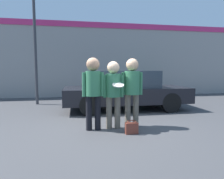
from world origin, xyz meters
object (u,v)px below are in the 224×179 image
object	(u,v)px
person_right	(132,86)
parked_car_near	(125,90)
handbag	(132,128)
shrub	(145,86)
street_lamp	(39,14)
person_middle_with_frisbee	(113,88)
person_left	(93,87)

from	to	relation	value
person_right	parked_car_near	xyz separation A→B (m)	(0.39, 2.31, -0.35)
handbag	shrub	bearing A→B (deg)	67.65
parked_car_near	street_lamp	world-z (taller)	street_lamp
person_middle_with_frisbee	person_right	xyz separation A→B (m)	(0.52, 0.08, 0.06)
person_right	person_middle_with_frisbee	bearing A→B (deg)	-171.43
person_left	person_middle_with_frisbee	xyz separation A→B (m)	(0.52, 0.04, -0.06)
person_right	handbag	world-z (taller)	person_right
person_left	shrub	distance (m)	6.64
shrub	street_lamp	bearing A→B (deg)	-164.28
person_right	parked_car_near	distance (m)	2.37
person_right	shrub	distance (m)	6.07
person_middle_with_frisbee	handbag	bearing A→B (deg)	-55.89
person_left	person_right	xyz separation A→B (m)	(1.03, 0.12, 0.00)
person_right	shrub	size ratio (longest dim) A/B	1.51
person_left	person_right	world-z (taller)	person_left
person_middle_with_frisbee	street_lamp	xyz separation A→B (m)	(-2.39, 4.17, 2.84)
parked_car_near	street_lamp	bearing A→B (deg)	151.73
shrub	parked_car_near	bearing A→B (deg)	-121.10
shrub	person_left	bearing A→B (deg)	-120.79
parked_car_near	street_lamp	xyz separation A→B (m)	(-3.30, 1.78, 3.13)
person_middle_with_frisbee	person_left	bearing A→B (deg)	-175.62
person_left	parked_car_near	distance (m)	2.84
person_left	person_right	size ratio (longest dim) A/B	1.00
shrub	handbag	world-z (taller)	shrub
shrub	handbag	bearing A→B (deg)	-112.35
person_middle_with_frisbee	handbag	size ratio (longest dim) A/B	5.61
person_left	parked_car_near	size ratio (longest dim) A/B	0.39
parked_car_near	handbag	size ratio (longest dim) A/B	15.06
street_lamp	shrub	xyz separation A→B (m)	(5.27, 1.48, -3.28)
handbag	person_left	bearing A→B (deg)	151.50
person_left	handbag	bearing A→B (deg)	-28.50
person_left	person_middle_with_frisbee	size ratio (longest dim) A/B	1.05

